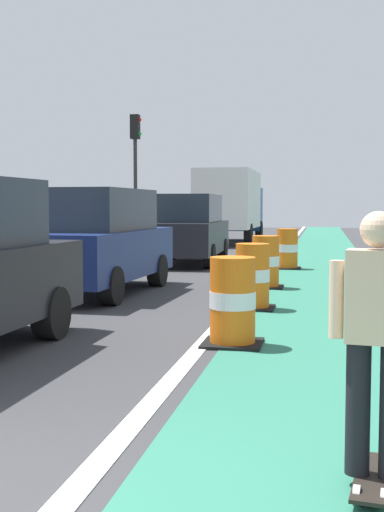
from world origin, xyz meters
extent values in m
cube|color=#2D755B|center=(2.40, 12.00, 0.00)|extent=(2.50, 80.00, 0.01)
cube|color=silver|center=(0.90, 12.00, 0.01)|extent=(0.20, 80.00, 0.01)
cube|color=black|center=(2.67, 1.21, 0.07)|extent=(0.33, 0.82, 0.02)
cylinder|color=silver|center=(2.71, 0.95, 0.06)|extent=(0.05, 0.11, 0.11)
cylinder|color=silver|center=(2.56, 0.97, 0.06)|extent=(0.05, 0.11, 0.11)
cylinder|color=silver|center=(2.63, 1.48, 0.06)|extent=(0.05, 0.11, 0.11)
cylinder|color=black|center=(2.57, 1.23, 0.49)|extent=(0.15, 0.15, 0.82)
cube|color=beige|center=(2.67, 1.21, 1.18)|extent=(0.39, 0.27, 0.56)
cylinder|color=beige|center=(2.43, 1.25, 1.15)|extent=(0.09, 0.09, 0.48)
sphere|color=beige|center=(2.67, 1.21, 1.58)|extent=(0.22, 0.22, 0.22)
cylinder|color=black|center=(-1.07, 5.19, 0.34)|extent=(0.29, 0.69, 0.68)
cube|color=navy|center=(-1.98, 9.63, 0.79)|extent=(2.04, 4.68, 0.90)
cube|color=#232D38|center=(-1.98, 9.63, 1.64)|extent=(1.74, 2.92, 0.80)
cylinder|color=black|center=(-2.74, 11.09, 0.34)|extent=(0.31, 0.69, 0.68)
cylinder|color=black|center=(-1.10, 11.01, 0.34)|extent=(0.31, 0.69, 0.68)
cylinder|color=black|center=(-2.86, 8.24, 0.34)|extent=(0.31, 0.69, 0.68)
cylinder|color=black|center=(-1.22, 8.16, 0.34)|extent=(0.31, 0.69, 0.68)
cube|color=black|center=(-1.52, 16.57, 0.79)|extent=(1.95, 4.64, 0.90)
cube|color=#232D38|center=(-1.52, 16.57, 1.64)|extent=(1.69, 2.89, 0.80)
cylinder|color=black|center=(-2.38, 17.97, 0.34)|extent=(0.30, 0.69, 0.68)
cylinder|color=black|center=(-0.74, 18.01, 0.34)|extent=(0.30, 0.69, 0.68)
cylinder|color=black|center=(-2.31, 15.12, 0.34)|extent=(0.30, 0.69, 0.68)
cylinder|color=black|center=(-0.67, 15.16, 0.34)|extent=(0.30, 0.69, 0.68)
cylinder|color=orange|center=(1.27, 5.27, 0.25)|extent=(0.56, 0.56, 0.42)
cylinder|color=white|center=(1.27, 5.27, 0.57)|extent=(0.57, 0.57, 0.21)
cylinder|color=orange|center=(1.27, 5.27, 0.88)|extent=(0.56, 0.56, 0.42)
cube|color=black|center=(1.27, 5.27, 0.02)|extent=(0.73, 0.73, 0.04)
cylinder|color=orange|center=(1.21, 8.25, 0.25)|extent=(0.56, 0.56, 0.42)
cylinder|color=white|center=(1.21, 8.25, 0.57)|extent=(0.57, 0.57, 0.21)
cylinder|color=orange|center=(1.21, 8.25, 0.88)|extent=(0.56, 0.56, 0.42)
cube|color=black|center=(1.21, 8.25, 0.02)|extent=(0.73, 0.73, 0.04)
cylinder|color=orange|center=(1.19, 11.19, 0.25)|extent=(0.56, 0.56, 0.42)
cylinder|color=white|center=(1.19, 11.19, 0.57)|extent=(0.57, 0.57, 0.21)
cylinder|color=orange|center=(1.19, 11.19, 0.88)|extent=(0.56, 0.56, 0.42)
cube|color=black|center=(1.19, 11.19, 0.02)|extent=(0.73, 0.73, 0.04)
cylinder|color=orange|center=(1.41, 15.55, 0.25)|extent=(0.56, 0.56, 0.42)
cylinder|color=white|center=(1.41, 15.55, 0.57)|extent=(0.57, 0.57, 0.21)
cylinder|color=orange|center=(1.41, 15.55, 0.88)|extent=(0.56, 0.56, 0.42)
cube|color=black|center=(1.41, 15.55, 0.02)|extent=(0.73, 0.73, 0.04)
cube|color=silver|center=(-1.74, 26.73, 1.98)|extent=(2.33, 5.61, 2.50)
cube|color=#19478C|center=(-1.76, 30.58, 1.53)|extent=(2.21, 1.91, 2.10)
cylinder|color=black|center=(-2.79, 30.38, 0.48)|extent=(0.30, 0.96, 0.96)
cylinder|color=black|center=(-0.73, 30.39, 0.48)|extent=(0.30, 0.96, 0.96)
cylinder|color=black|center=(-2.77, 25.33, 0.48)|extent=(0.30, 0.96, 0.96)
cylinder|color=black|center=(-0.71, 25.34, 0.48)|extent=(0.30, 0.96, 0.96)
cylinder|color=#2D2D2D|center=(-4.60, 21.80, 2.10)|extent=(0.14, 0.14, 4.20)
cube|color=black|center=(-4.60, 21.80, 4.65)|extent=(0.32, 0.32, 0.90)
sphere|color=red|center=(-4.43, 21.80, 4.91)|extent=(0.16, 0.16, 0.16)
sphere|color=green|center=(-4.43, 21.80, 4.39)|extent=(0.16, 0.16, 0.16)
camera|label=1|loc=(2.35, -2.94, 1.72)|focal=47.58mm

